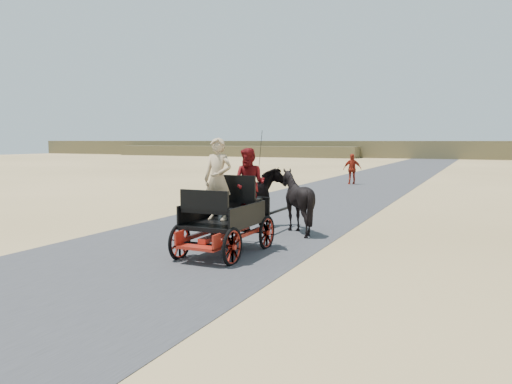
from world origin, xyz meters
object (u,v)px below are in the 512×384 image
at_px(carriage, 225,237).
at_px(pedestrian, 352,169).
at_px(horse_right, 297,201).
at_px(horse_left, 259,199).

height_order(carriage, pedestrian, pedestrian).
distance_m(horse_right, pedestrian, 15.40).
height_order(horse_left, pedestrian, pedestrian).
xyz_separation_m(horse_left, horse_right, (1.10, 0.00, 0.00)).
relative_size(horse_right, pedestrian, 0.98).
bearing_deg(horse_left, pedestrian, -85.57).
bearing_deg(carriage, horse_right, 79.61).
bearing_deg(horse_right, pedestrian, -81.49).
relative_size(carriage, horse_left, 1.20).
height_order(horse_right, pedestrian, pedestrian).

